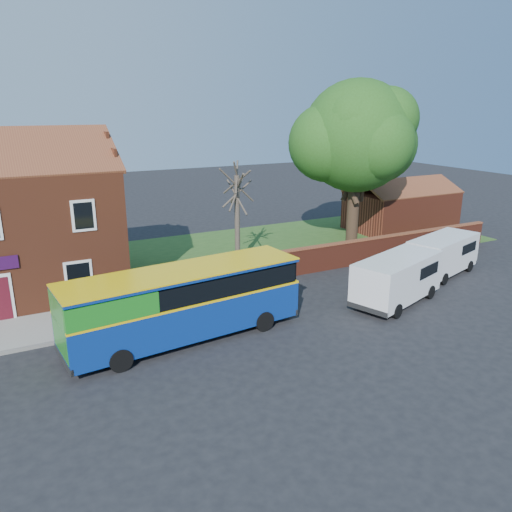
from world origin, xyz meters
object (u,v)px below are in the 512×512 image
van_near (397,278)px  van_far (443,253)px  bus (177,302)px  large_tree (356,140)px

van_near → van_far: (5.50, 2.18, -0.06)m
bus → van_far: (16.61, 1.24, -0.49)m
bus → van_far: size_ratio=1.87×
van_near → bus: bearing=156.3°
van_near → van_far: 5.92m
van_near → van_far: bearing=2.8°
van_near → large_tree: (4.39, 9.39, 6.06)m
van_far → large_tree: size_ratio=0.49×
van_far → large_tree: 9.52m
bus → van_near: bus is taller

